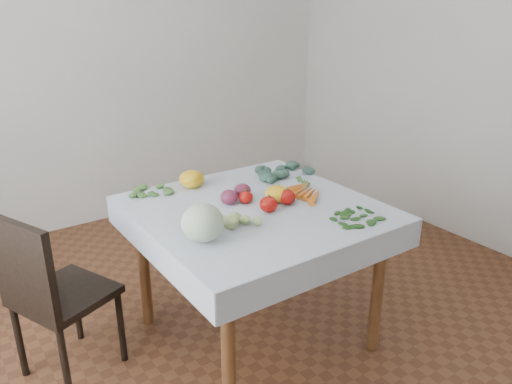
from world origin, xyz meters
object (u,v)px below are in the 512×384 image
Objects in this scene: chair at (48,289)px; carrot_bunch at (307,192)px; heirloom_back at (192,179)px; table at (256,226)px; cabbage at (203,223)px.

carrot_bunch is (1.28, -0.27, 0.28)m from chair.
heirloom_back is 0.50× the size of carrot_bunch.
carrot_bunch reaches higher than table.
cabbage is 0.67× the size of carrot_bunch.
cabbage reaches higher than carrot_bunch.
heirloom_back is 0.63m from carrot_bunch.
table is 0.47m from cabbage.
cabbage is 1.34× the size of heirloom_back.
chair is 0.80m from cabbage.
table is 1.01m from chair.
table is at bearing -73.21° from heirloom_back.
chair is 4.72× the size of cabbage.
heirloom_back reaches higher than table.
carrot_bunch is (0.32, -0.01, 0.12)m from table.
table is 7.36× the size of heirloom_back.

